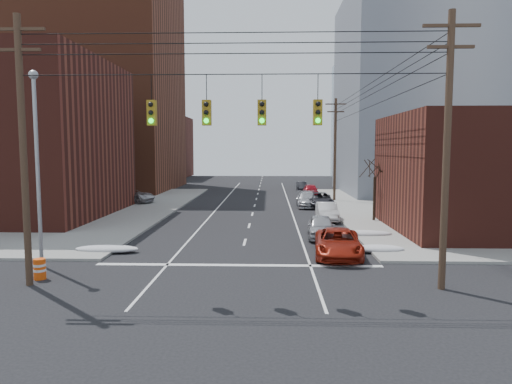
# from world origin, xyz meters

# --- Properties ---
(ground) EXTENTS (160.00, 160.00, 0.00)m
(ground) POSITION_xyz_m (0.00, 0.00, 0.00)
(ground) COLOR black
(ground) RESTS_ON ground
(building_brick_tall) EXTENTS (24.00, 20.00, 30.00)m
(building_brick_tall) POSITION_xyz_m (-24.00, 48.00, 15.00)
(building_brick_tall) COLOR brown
(building_brick_tall) RESTS_ON ground
(building_brick_far) EXTENTS (22.00, 18.00, 12.00)m
(building_brick_far) POSITION_xyz_m (-26.00, 74.00, 6.00)
(building_brick_far) COLOR #532019
(building_brick_far) RESTS_ON ground
(building_office) EXTENTS (22.00, 20.00, 25.00)m
(building_office) POSITION_xyz_m (22.00, 44.00, 12.50)
(building_office) COLOR gray
(building_office) RESTS_ON ground
(building_glass) EXTENTS (20.00, 18.00, 22.00)m
(building_glass) POSITION_xyz_m (24.00, 70.00, 11.00)
(building_glass) COLOR gray
(building_glass) RESTS_ON ground
(utility_pole_left) EXTENTS (2.20, 0.28, 11.00)m
(utility_pole_left) POSITION_xyz_m (-8.50, 3.00, 5.78)
(utility_pole_left) COLOR #473323
(utility_pole_left) RESTS_ON ground
(utility_pole_right) EXTENTS (2.20, 0.28, 11.00)m
(utility_pole_right) POSITION_xyz_m (8.50, 3.00, 5.78)
(utility_pole_right) COLOR #473323
(utility_pole_right) RESTS_ON ground
(utility_pole_far) EXTENTS (2.20, 0.28, 11.00)m
(utility_pole_far) POSITION_xyz_m (8.50, 34.00, 5.78)
(utility_pole_far) COLOR #473323
(utility_pole_far) RESTS_ON ground
(traffic_signals) EXTENTS (17.00, 0.42, 2.02)m
(traffic_signals) POSITION_xyz_m (0.10, 2.97, 7.17)
(traffic_signals) COLOR black
(traffic_signals) RESTS_ON ground
(street_light) EXTENTS (0.44, 0.44, 9.32)m
(street_light) POSITION_xyz_m (-9.50, 6.00, 5.54)
(street_light) COLOR gray
(street_light) RESTS_ON ground
(bare_tree) EXTENTS (2.09, 2.20, 4.93)m
(bare_tree) POSITION_xyz_m (9.59, 20.00, 2.32)
(bare_tree) COLOR black
(bare_tree) RESTS_ON ground
(snow_nw) EXTENTS (3.50, 1.08, 0.42)m
(snow_nw) POSITION_xyz_m (-7.40, 9.00, 0.21)
(snow_nw) COLOR silver
(snow_nw) RESTS_ON ground
(snow_ne) EXTENTS (3.00, 1.08, 0.42)m
(snow_ne) POSITION_xyz_m (7.40, 9.50, 0.21)
(snow_ne) COLOR silver
(snow_ne) RESTS_ON ground
(snow_east_far) EXTENTS (4.00, 1.08, 0.42)m
(snow_east_far) POSITION_xyz_m (7.40, 14.00, 0.21)
(snow_east_far) COLOR silver
(snow_east_far) RESTS_ON ground
(red_pickup) EXTENTS (2.85, 5.34, 1.43)m
(red_pickup) POSITION_xyz_m (5.14, 8.53, 0.71)
(red_pickup) COLOR maroon
(red_pickup) RESTS_ON ground
(parked_car_a) EXTENTS (1.96, 4.31, 1.44)m
(parked_car_a) POSITION_xyz_m (4.80, 13.56, 0.72)
(parked_car_a) COLOR #A6A6AA
(parked_car_a) RESTS_ON ground
(parked_car_b) EXTENTS (1.55, 4.31, 1.42)m
(parked_car_b) POSITION_xyz_m (6.04, 20.64, 0.71)
(parked_car_b) COLOR silver
(parked_car_b) RESTS_ON ground
(parked_car_c) EXTENTS (2.53, 5.21, 1.43)m
(parked_car_c) POSITION_xyz_m (6.40, 28.84, 0.71)
(parked_car_c) COLOR black
(parked_car_c) RESTS_ON ground
(parked_car_d) EXTENTS (2.09, 4.99, 1.44)m
(parked_car_d) POSITION_xyz_m (5.17, 29.08, 0.72)
(parked_car_d) COLOR #A0A0A4
(parked_car_d) RESTS_ON ground
(parked_car_e) EXTENTS (1.81, 4.32, 1.46)m
(parked_car_e) POSITION_xyz_m (6.40, 39.14, 0.73)
(parked_car_e) COLOR maroon
(parked_car_e) RESTS_ON ground
(parked_car_f) EXTENTS (1.33, 3.72, 1.22)m
(parked_car_f) POSITION_xyz_m (5.82, 46.67, 0.61)
(parked_car_f) COLOR black
(parked_car_f) RESTS_ON ground
(lot_car_a) EXTENTS (4.17, 1.91, 1.32)m
(lot_car_a) POSITION_xyz_m (-15.48, 19.49, 0.81)
(lot_car_a) COLOR white
(lot_car_a) RESTS_ON sidewalk_nw
(lot_car_b) EXTENTS (5.62, 3.45, 1.45)m
(lot_car_b) POSITION_xyz_m (-12.88, 30.87, 0.88)
(lot_car_b) COLOR #A5A4A9
(lot_car_b) RESTS_ON sidewalk_nw
(lot_car_c) EXTENTS (4.82, 3.52, 1.30)m
(lot_car_c) POSITION_xyz_m (-16.72, 21.25, 0.80)
(lot_car_c) COLOR black
(lot_car_c) RESTS_ON sidewalk_nw
(lot_car_d) EXTENTS (4.13, 1.87, 1.37)m
(lot_car_d) POSITION_xyz_m (-17.96, 24.78, 0.84)
(lot_car_d) COLOR #BCBCC1
(lot_car_d) RESTS_ON sidewalk_nw
(construction_barrel) EXTENTS (0.69, 0.69, 0.91)m
(construction_barrel) POSITION_xyz_m (-8.50, 3.86, 0.47)
(construction_barrel) COLOR #EF4E0C
(construction_barrel) RESTS_ON ground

